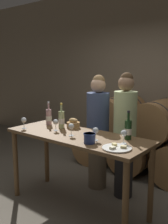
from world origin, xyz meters
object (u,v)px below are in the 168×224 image
Objects in this scene: blue_crock at (89,138)px; wine_glass_far_right at (124,134)px; wine_bottle_red at (128,130)px; bread_basket at (73,124)px; cheese_plate at (117,148)px; wine_glass_far_left at (24,120)px; wine_glass_left at (56,122)px; wine_glass_center at (71,127)px; wine_glass_right at (95,131)px; wine_bottle_white at (61,119)px; tasting_table at (77,145)px; wine_bottle_rose at (49,117)px; person_left at (98,131)px; person_right at (125,134)px.

blue_crock is 0.36m from wine_glass_far_right.
bread_basket is at bearing 178.10° from wine_bottle_red.
wine_glass_far_left is at bearing -178.30° from cheese_plate.
wine_glass_left is (0.40, 0.17, 0.00)m from wine_glass_far_left.
wine_glass_right is at bearing 3.25° from wine_glass_center.
wine_bottle_white is 0.16m from wine_glass_left.
blue_crock is at bearing -16.50° from wine_glass_center.
bread_basket reaches higher than tasting_table.
wine_glass_center and wine_glass_right have the same top height.
wine_glass_right is at bearing -3.27° from wine_glass_left.
wine_glass_far_left is at bearing -164.24° from tasting_table.
blue_crock is 0.87× the size of wine_glass_right.
wine_glass_far_right is (1.25, -0.13, -0.00)m from wine_bottle_rose.
wine_glass_far_right is (0.98, -0.09, -0.01)m from wine_bottle_white.
wine_bottle_rose is (-0.63, 0.15, 0.24)m from tasting_table.
wine_bottle_rose is 2.16× the size of wine_glass_center.
wine_glass_far_left is at bearing -137.74° from wine_bottle_white.
tasting_table is at bearing 166.01° from cheese_plate.
wine_glass_far_left is at bearing -125.46° from person_left.
wine_bottle_red is 0.36m from wine_glass_right.
wine_glass_right reaches higher than cheese_plate.
person_right is at bearing 92.35° from wine_glass_right.
wine_bottle_rose is at bearing 150.02° from wine_glass_left.
wine_bottle_rose is 0.66m from wine_glass_center.
wine_glass_far_left is 0.72m from wine_glass_center.
blue_crock is at bearing -121.98° from wine_bottle_red.
blue_crock is 0.87× the size of wine_glass_left.
person_left reaches higher than wine_glass_center.
tasting_table is 1.08× the size of person_right.
wine_bottle_white reaches higher than wine_glass_right.
person_left is at bearing 149.53° from wine_bottle_red.
wine_glass_left is at bearing -165.76° from wine_bottle_red.
person_right is 0.91m from wine_glass_left.
wine_glass_left is (-0.18, -0.64, 0.21)m from person_left.
tasting_table is at bearing -160.92° from wine_bottle_red.
wine_bottle_red reaches higher than wine_glass_far_left.
person_left is 11.03× the size of wine_glass_far_right.
wine_glass_left is 1.00× the size of wine_glass_center.
wine_glass_right is (0.57, -0.29, 0.06)m from bread_basket.
person_left is 0.70m from wine_glass_left.
wine_glass_left is at bearing 23.55° from wine_glass_far_left.
wine_bottle_red is (0.28, -0.42, 0.18)m from person_right.
wine_glass_far_right is (0.94, 0.06, 0.00)m from wine_glass_left.
wine_glass_center is 0.33m from wine_glass_right.
person_left is at bearing 124.00° from wine_glass_right.
cheese_plate is (0.32, 0.02, -0.05)m from blue_crock.
wine_bottle_red reaches higher than cheese_plate.
bread_basket is (0.11, 0.10, -0.06)m from wine_bottle_white.
wine_bottle_red is 0.38m from cheese_plate.
wine_bottle_red is 1.10× the size of cheese_plate.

